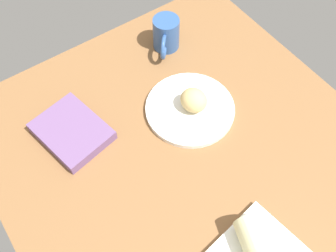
{
  "coord_description": "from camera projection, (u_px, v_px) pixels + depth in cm",
  "views": [
    {
      "loc": [
        -28.88,
        31.03,
        89.61
      ],
      "look_at": [
        14.48,
        0.73,
        7.0
      ],
      "focal_mm": 41.89,
      "sensor_mm": 36.0,
      "label": 1
    }
  ],
  "objects": [
    {
      "name": "dining_table",
      "position": [
        204.0,
        176.0,
        0.96
      ],
      "size": [
        110.0,
        90.0,
        4.0
      ],
      "primitive_type": "cube",
      "color": "brown",
      "rests_on": "ground"
    },
    {
      "name": "round_plate",
      "position": [
        190.0,
        109.0,
        1.04
      ],
      "size": [
        23.64,
        23.64,
        1.4
      ],
      "primitive_type": "cylinder",
      "color": "white",
      "rests_on": "dining_table"
    },
    {
      "name": "scone_pastry",
      "position": [
        194.0,
        100.0,
        1.01
      ],
      "size": [
        8.48,
        7.93,
        6.0
      ],
      "primitive_type": "ellipsoid",
      "rotation": [
        0.0,
        0.0,
        3.36
      ],
      "color": "tan",
      "rests_on": "round_plate"
    },
    {
      "name": "breakfast_wrap",
      "position": [
        262.0,
        252.0,
        0.79
      ],
      "size": [
        15.95,
        11.47,
        7.15
      ],
      "primitive_type": "cylinder",
      "rotation": [
        1.57,
        0.0,
        1.24
      ],
      "color": "beige",
      "rests_on": "square_plate"
    },
    {
      "name": "book_stack",
      "position": [
        72.0,
        131.0,
        0.99
      ],
      "size": [
        20.55,
        17.6,
        2.93
      ],
      "color": "#6B4C7A",
      "rests_on": "dining_table"
    },
    {
      "name": "coffee_mug",
      "position": [
        166.0,
        34.0,
        1.13
      ],
      "size": [
        10.96,
        10.24,
        9.85
      ],
      "color": "#2D518C",
      "rests_on": "dining_table"
    }
  ]
}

